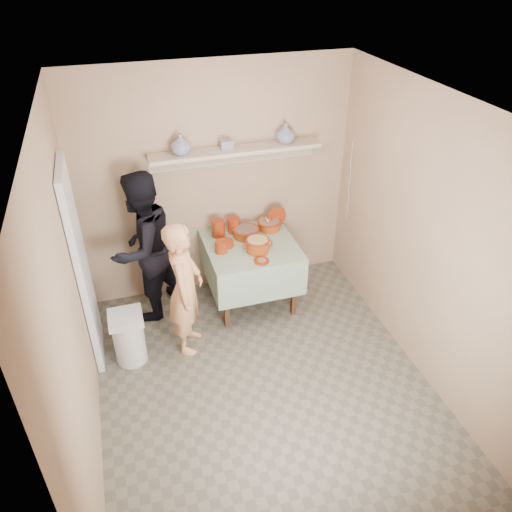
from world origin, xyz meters
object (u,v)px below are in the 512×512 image
object	(u,v)px
person_helper	(143,248)
cazuela_rice	(258,244)
serving_table	(251,253)
trash_bin	(129,338)
person_cook	(185,289)

from	to	relation	value
person_helper	cazuela_rice	distance (m)	1.19
person_helper	cazuela_rice	bearing A→B (deg)	123.36
cazuela_rice	serving_table	bearing A→B (deg)	100.03
trash_bin	person_helper	bearing A→B (deg)	68.35
person_helper	serving_table	distance (m)	1.15
person_cook	serving_table	world-z (taller)	person_cook
serving_table	person_helper	bearing A→B (deg)	173.37
person_cook	person_helper	size ratio (longest dim) A/B	0.85
person_cook	trash_bin	xyz separation A→B (m)	(-0.59, -0.05, -0.43)
person_cook	cazuela_rice	world-z (taller)	person_cook
person_helper	serving_table	bearing A→B (deg)	131.24
trash_bin	cazuela_rice	bearing A→B (deg)	16.04
person_helper	cazuela_rice	size ratio (longest dim) A/B	5.06
cazuela_rice	trash_bin	xyz separation A→B (m)	(-1.44, -0.41, -0.56)
serving_table	person_cook	bearing A→B (deg)	-146.79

